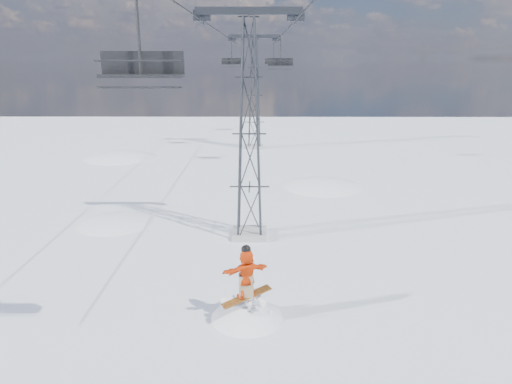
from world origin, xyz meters
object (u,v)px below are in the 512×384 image
at_px(snowboarder_jump, 247,356).
at_px(lift_chair_near, 141,67).
at_px(lift_tower_near, 249,134).
at_px(lift_tower_far, 254,96).

height_order(snowboarder_jump, lift_chair_near, lift_chair_near).
xyz_separation_m(lift_tower_near, lift_chair_near, (-2.20, -11.93, 3.48)).
height_order(lift_tower_far, lift_chair_near, lift_tower_far).
distance_m(snowboarder_jump, lift_chair_near, 11.49).
distance_m(lift_tower_near, lift_tower_far, 25.00).
bearing_deg(snowboarder_jump, lift_tower_far, 90.12).
xyz_separation_m(lift_tower_far, snowboarder_jump, (0.07, -33.00, -7.08)).
height_order(lift_tower_near, lift_tower_far, same).
bearing_deg(lift_tower_near, lift_tower_far, 90.00).
xyz_separation_m(lift_tower_near, snowboarder_jump, (0.07, -8.00, -7.08)).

